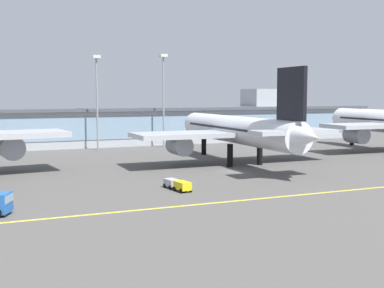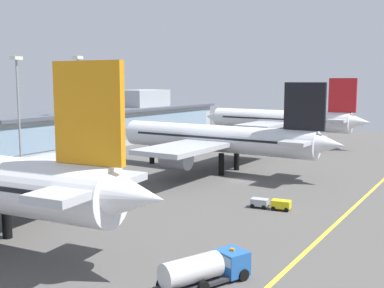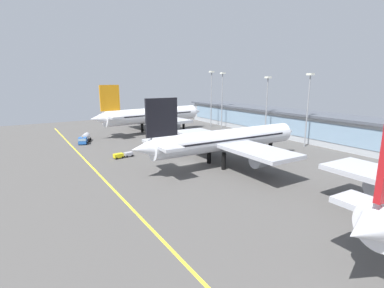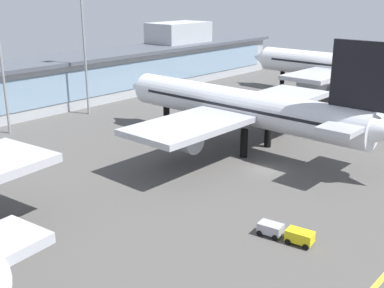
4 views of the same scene
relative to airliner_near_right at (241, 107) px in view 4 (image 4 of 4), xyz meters
The scene contains 6 objects.
ground_plane 11.94m from the airliner_near_right, 125.87° to the right, with size 200.27×200.27×0.00m, color #514F4C.
terminal_building 45.52m from the airliner_near_right, 94.61° to the left, with size 146.05×14.00×15.16m.
airliner_near_right is the anchor object (origin of this frame).
airliner_far_right 45.09m from the airliner_near_right, ahead, with size 36.75×49.42×18.69m.
baggage_tug_near 29.54m from the airliner_near_right, 135.18° to the right, with size 2.40×5.75×1.40m.
apron_light_mast_west 36.27m from the airliner_near_right, 94.25° to the left, with size 1.80×1.80×23.60m.
Camera 4 is at (-52.53, -33.18, 23.80)m, focal length 44.84 mm.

